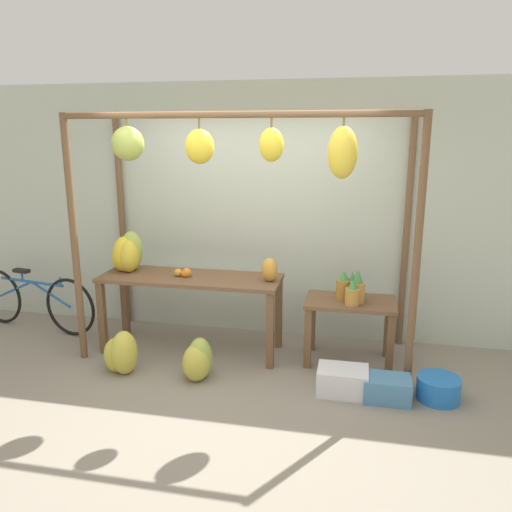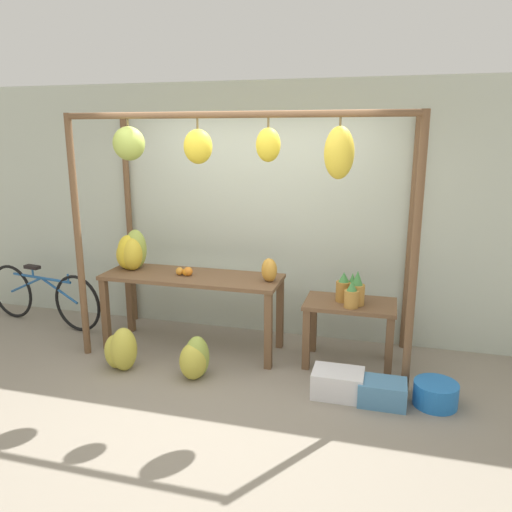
# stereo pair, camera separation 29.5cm
# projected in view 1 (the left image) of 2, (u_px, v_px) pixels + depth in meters

# --- Properties ---
(ground_plane) EXTENTS (20.00, 20.00, 0.00)m
(ground_plane) POSITION_uv_depth(u_px,v_px,m) (223.00, 393.00, 4.45)
(ground_plane) COLOR gray
(shop_wall_back) EXTENTS (8.00, 0.08, 2.80)m
(shop_wall_back) POSITION_uv_depth(u_px,v_px,m) (258.00, 212.00, 5.57)
(shop_wall_back) COLOR #B7C1B2
(shop_wall_back) RESTS_ON ground_plane
(stall_awning) EXTENTS (3.29, 1.19, 2.44)m
(stall_awning) POSITION_uv_depth(u_px,v_px,m) (236.00, 179.00, 4.58)
(stall_awning) COLOR brown
(stall_awning) RESTS_ON ground_plane
(display_table_main) EXTENTS (1.88, 0.62, 0.82)m
(display_table_main) POSITION_uv_depth(u_px,v_px,m) (191.00, 287.00, 5.19)
(display_table_main) COLOR brown
(display_table_main) RESTS_ON ground_plane
(display_table_side) EXTENTS (0.88, 0.53, 0.65)m
(display_table_side) POSITION_uv_depth(u_px,v_px,m) (350.00, 314.00, 4.95)
(display_table_side) COLOR brown
(display_table_side) RESTS_ON ground_plane
(banana_pile_on_table) EXTENTS (0.40, 0.39, 0.43)m
(banana_pile_on_table) POSITION_uv_depth(u_px,v_px,m) (127.00, 255.00, 5.31)
(banana_pile_on_table) COLOR gold
(banana_pile_on_table) RESTS_ON display_table_main
(orange_pile) EXTENTS (0.19, 0.11, 0.09)m
(orange_pile) POSITION_uv_depth(u_px,v_px,m) (184.00, 273.00, 5.13)
(orange_pile) COLOR orange
(orange_pile) RESTS_ON display_table_main
(pineapple_cluster) EXTENTS (0.28, 0.31, 0.34)m
(pineapple_cluster) POSITION_uv_depth(u_px,v_px,m) (351.00, 289.00, 4.85)
(pineapple_cluster) COLOR #B27F38
(pineapple_cluster) RESTS_ON display_table_side
(banana_pile_ground_left) EXTENTS (0.41, 0.34, 0.44)m
(banana_pile_ground_left) POSITION_uv_depth(u_px,v_px,m) (121.00, 354.00, 4.78)
(banana_pile_ground_left) COLOR gold
(banana_pile_ground_left) RESTS_ON ground_plane
(banana_pile_ground_right) EXTENTS (0.36, 0.39, 0.41)m
(banana_pile_ground_right) POSITION_uv_depth(u_px,v_px,m) (198.00, 361.00, 4.66)
(banana_pile_ground_right) COLOR #9EB247
(banana_pile_ground_right) RESTS_ON ground_plane
(fruit_crate_white) EXTENTS (0.44, 0.31, 0.23)m
(fruit_crate_white) POSITION_uv_depth(u_px,v_px,m) (342.00, 381.00, 4.43)
(fruit_crate_white) COLOR silver
(fruit_crate_white) RESTS_ON ground_plane
(blue_bucket) EXTENTS (0.37, 0.37, 0.20)m
(blue_bucket) POSITION_uv_depth(u_px,v_px,m) (438.00, 388.00, 4.33)
(blue_bucket) COLOR blue
(blue_bucket) RESTS_ON ground_plane
(parked_bicycle) EXTENTS (1.73, 0.33, 0.72)m
(parked_bicycle) POSITION_uv_depth(u_px,v_px,m) (33.00, 300.00, 5.84)
(parked_bicycle) COLOR black
(parked_bicycle) RESTS_ON ground_plane
(papaya_pile) EXTENTS (0.21, 0.21, 0.24)m
(papaya_pile) POSITION_uv_depth(u_px,v_px,m) (270.00, 270.00, 4.96)
(papaya_pile) COLOR gold
(papaya_pile) RESTS_ON display_table_main
(fruit_crate_purple) EXTENTS (0.40, 0.28, 0.21)m
(fruit_crate_purple) POSITION_uv_depth(u_px,v_px,m) (387.00, 388.00, 4.32)
(fruit_crate_purple) COLOR #4C84B2
(fruit_crate_purple) RESTS_ON ground_plane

